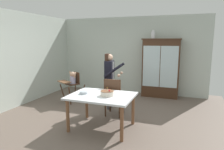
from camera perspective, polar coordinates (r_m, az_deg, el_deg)
The scene contains 11 objects.
ground_plane at distance 5.10m, azimuth -2.78°, elevation -11.86°, with size 6.24×6.24×0.00m, color #66564C.
wall_back at distance 7.26m, azimuth 5.18°, elevation 5.59°, with size 5.32×0.06×2.70m, color beige.
wall_left at distance 6.27m, azimuth -25.72°, elevation 3.98°, with size 0.06×5.32×2.70m, color beige.
china_cabinet at distance 6.84m, azimuth 13.69°, elevation 1.95°, with size 1.24×0.48×1.94m.
ceramic_vase at distance 6.82m, azimuth 11.64°, elevation 11.15°, with size 0.13×0.13×0.27m.
high_chair_with_toddler at distance 6.21m, azimuth -11.21°, elevation -1.78°, with size 0.78×0.84×0.95m.
adult_person at distance 5.47m, azimuth -0.67°, elevation 0.18°, with size 0.54×0.53×1.53m.
dining_table at distance 4.31m, azimuth -2.95°, elevation -6.91°, with size 1.36×1.04×0.74m.
birthday_cake at distance 4.20m, azimuth -1.39°, elevation -5.23°, with size 0.28×0.28×0.19m.
serving_bowl at distance 4.40m, azimuth -8.09°, elevation -4.99°, with size 0.18×0.18×0.06m, color #B2BCC6.
dining_chair_far_side at distance 4.99m, azimuth 0.42°, elevation -5.64°, with size 0.45×0.45×0.96m.
Camera 1 is at (1.84, -4.37, 1.89)m, focal length 32.06 mm.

